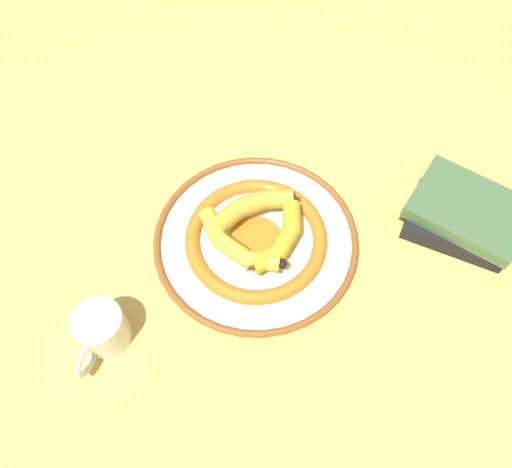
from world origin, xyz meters
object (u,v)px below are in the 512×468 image
decorative_bowl (256,240)px  coffee_mug (101,330)px  banana_b (281,240)px  banana_a (234,244)px  banana_c (255,206)px  book_stack (464,217)px

decorative_bowl → coffee_mug: size_ratio=3.02×
banana_b → coffee_mug: coffee_mug is taller
banana_b → coffee_mug: size_ratio=1.31×
decorative_bowl → banana_a: (-0.03, -0.03, 0.03)m
decorative_bowl → banana_b: banana_b is taller
banana_a → banana_b: banana_b is taller
decorative_bowl → banana_c: size_ratio=2.36×
decorative_bowl → coffee_mug: 0.31m
banana_c → banana_a: bearing=42.7°
book_stack → coffee_mug: bearing=-134.1°
banana_c → book_stack: size_ratio=0.65×
banana_c → book_stack: (0.38, 0.04, -0.02)m
banana_b → banana_c: (-0.05, 0.06, 0.00)m
decorative_bowl → banana_a: bearing=-135.4°
decorative_bowl → banana_a: size_ratio=2.18×
banana_a → coffee_mug: 0.26m
banana_b → banana_c: size_ratio=1.03×
book_stack → banana_a: bearing=-144.0°
banana_a → coffee_mug: coffee_mug is taller
banana_b → book_stack: 0.34m
banana_a → banana_c: 0.09m
banana_c → coffee_mug: bearing=19.7°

